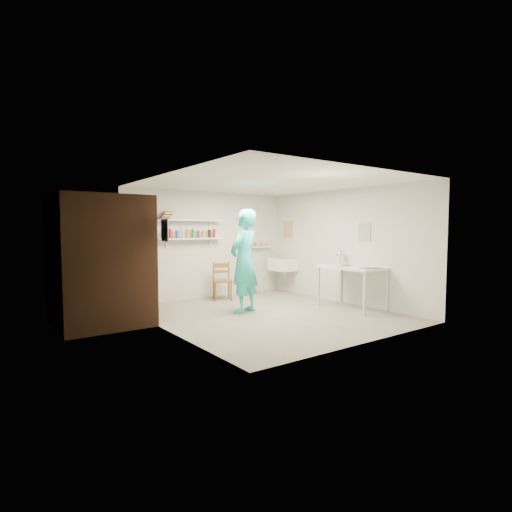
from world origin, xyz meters
TOP-DOWN VIEW (x-y plane):
  - floor at (0.00, 0.00)m, footprint 4.00×4.50m
  - ceiling at (0.00, 0.00)m, footprint 4.00×4.50m
  - wall_back at (0.00, 2.26)m, footprint 4.00×0.02m
  - wall_front at (0.00, -2.26)m, footprint 4.00×0.02m
  - wall_left at (-2.01, 0.00)m, footprint 0.02×4.50m
  - wall_right at (2.01, 0.00)m, footprint 0.02×4.50m
  - doorway_recess at (-1.99, 1.05)m, footprint 0.02×0.90m
  - corridor_box at (-2.70, 1.05)m, footprint 1.40×1.50m
  - door_lintel at (-1.97, 1.05)m, footprint 0.06×1.05m
  - door_jamb_near at (-1.97, 0.55)m, footprint 0.06×0.10m
  - door_jamb_far at (-1.97, 1.55)m, footprint 0.06×0.10m
  - shelf_lower at (-0.50, 2.13)m, footprint 1.50×0.22m
  - shelf_upper at (-0.50, 2.13)m, footprint 1.50×0.22m
  - ledge_shelf at (1.35, 2.17)m, footprint 0.70×0.14m
  - poster_left at (-1.99, 0.05)m, footprint 0.01×0.28m
  - poster_right_a at (1.99, 1.80)m, footprint 0.01×0.34m
  - poster_right_b at (1.99, -0.55)m, footprint 0.01×0.30m
  - belfast_sink at (1.75, 1.70)m, footprint 0.48×0.60m
  - man at (-0.27, 0.40)m, footprint 0.83×0.71m
  - wall_clock at (-0.18, 0.61)m, footprint 0.33×0.17m
  - wooden_chair at (0.04, 1.72)m, footprint 0.52×0.51m
  - work_table at (1.64, -0.54)m, footprint 0.74×1.24m
  - desk_lamp at (1.84, -0.05)m, footprint 0.16×0.16m
  - spray_cans at (-0.50, 2.13)m, footprint 1.32×0.06m
  - book_stack at (-1.05, 2.13)m, footprint 0.28×0.14m
  - ledge_pots at (1.35, 2.17)m, footprint 0.48×0.07m
  - papers at (1.64, -0.54)m, footprint 0.30×0.22m

SIDE VIEW (x-z plane):
  - floor at x=0.00m, z-range -0.02..0.00m
  - work_table at x=1.64m, z-range 0.00..0.83m
  - wooden_chair at x=0.04m, z-range 0.00..0.86m
  - belfast_sink at x=1.75m, z-range 0.55..0.85m
  - papers at x=1.64m, z-range 0.83..0.85m
  - man at x=-0.27m, z-range 0.00..1.93m
  - doorway_recess at x=-1.99m, z-range 0.00..2.00m
  - door_jamb_near at x=-1.97m, z-range 0.00..2.00m
  - door_jamb_far at x=-1.97m, z-range 0.00..2.00m
  - desk_lamp at x=1.84m, z-range 0.97..1.12m
  - corridor_box at x=-2.70m, z-range 0.00..2.10m
  - ledge_shelf at x=1.35m, z-range 1.11..1.14m
  - ledge_pots at x=1.35m, z-range 1.14..1.22m
  - wall_back at x=0.00m, z-range 0.00..2.40m
  - wall_front at x=0.00m, z-range 0.00..2.40m
  - wall_left at x=-2.01m, z-range 0.00..2.40m
  - wall_right at x=2.01m, z-range 0.00..2.40m
  - wall_clock at x=-0.18m, z-range 1.11..1.46m
  - shelf_lower at x=-0.50m, z-range 1.34..1.36m
  - spray_cans at x=-0.50m, z-range 1.36..1.53m
  - poster_right_b at x=1.99m, z-range 1.31..1.69m
  - poster_left at x=-1.99m, z-range 1.37..1.73m
  - poster_right_a at x=1.99m, z-range 1.34..1.76m
  - shelf_upper at x=-0.50m, z-range 1.74..1.76m
  - book_stack at x=-1.05m, z-range 1.77..1.93m
  - door_lintel at x=-1.97m, z-range 2.00..2.10m
  - ceiling at x=0.00m, z-range 2.40..2.42m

